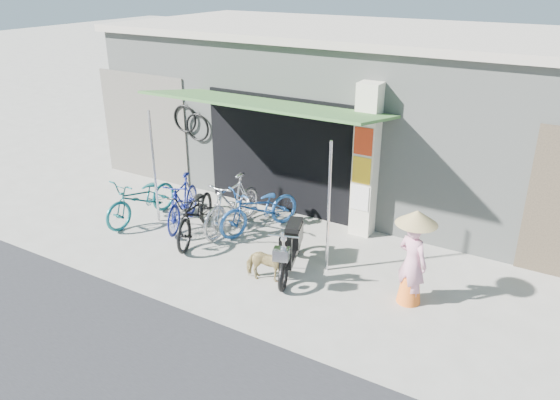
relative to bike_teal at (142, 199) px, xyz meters
The scene contains 13 objects.
ground 3.40m from the bike_teal, 10.73° to the right, with size 80.00×80.00×0.00m, color #A8A498.
bicycle_shop 5.72m from the bike_teal, 53.51° to the left, with size 12.30×5.30×3.66m.
shop_pillar 4.65m from the bike_teal, 23.64° to the left, with size 0.42×0.44×3.00m.
awning 3.30m from the bike_teal, 22.58° to the left, with size 4.60×1.88×2.72m.
neighbour_left 2.72m from the bike_teal, 130.76° to the left, with size 2.60×0.06×2.60m, color #6B665B.
bike_teal is the anchor object (origin of this frame).
bike_blue 0.91m from the bike_teal, 17.03° to the left, with size 0.48×1.71×1.03m, color navy.
bike_black 1.45m from the bike_teal, ahead, with size 0.68×1.96×1.03m, color black.
bike_silver 1.96m from the bike_teal, 17.70° to the left, with size 0.52×1.86×1.12m, color silver.
bike_navy 2.51m from the bike_teal, 19.29° to the left, with size 0.64×1.85×0.97m, color #2255A0.
street_dog 3.58m from the bike_teal, 11.70° to the right, with size 0.34×0.75×0.63m, color tan.
moped 3.67m from the bike_teal, ahead, with size 0.76×1.70×0.99m.
nun 5.77m from the bike_teal, ahead, with size 0.64×0.64×1.59m.
Camera 1 is at (4.46, -6.82, 4.90)m, focal length 35.00 mm.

